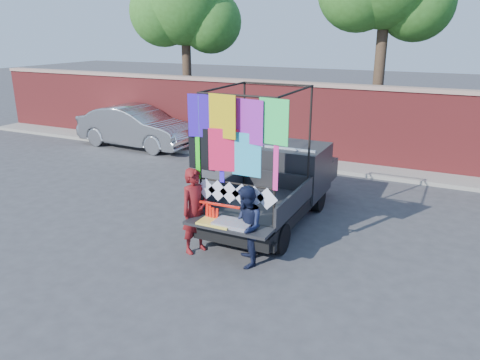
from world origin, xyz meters
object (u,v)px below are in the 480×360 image
at_px(woman, 195,211).
at_px(man, 246,227).
at_px(pickup_truck, 282,182).
at_px(sedan, 136,127).

distance_m(woman, man, 1.16).
distance_m(pickup_truck, woman, 2.77).
xyz_separation_m(sedan, woman, (6.59, -6.62, 0.10)).
height_order(woman, man, woman).
bearing_deg(pickup_truck, sedan, 151.77).
bearing_deg(woman, pickup_truck, 5.23).
bearing_deg(man, pickup_truck, 158.76).
distance_m(pickup_truck, man, 2.76).
bearing_deg(sedan, pickup_truck, -115.68).
relative_size(woman, man, 1.11).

